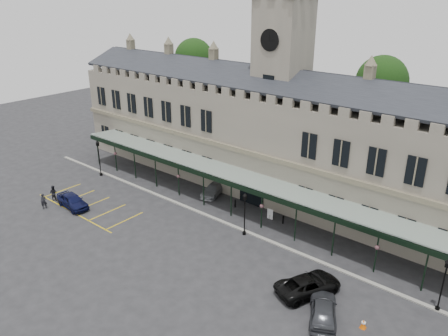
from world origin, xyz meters
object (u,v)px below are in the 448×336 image
Objects in this scene: car_van at (308,285)px; car_right_a at (323,310)px; person_a at (44,201)px; lamp_post_left at (99,155)px; car_left_a at (72,201)px; person_b at (53,193)px; clock_tower at (281,83)px; sign_board at (270,214)px; lamp_post_mid at (245,210)px; station_building at (278,140)px; car_taxi at (213,190)px; traffic_cone at (363,324)px; lamp_post_right at (444,281)px.

car_right_a reaches higher than car_van.
car_right_a is 2.72× the size of person_a.
car_left_a is at bearing -54.96° from lamp_post_left.
lamp_post_left is 2.65× the size of person_b.
clock_tower is 14.67m from sign_board.
car_left_a is (-18.65, -12.01, 0.23)m from sign_board.
lamp_post_left is 0.89× the size of car_van.
car_van is (9.51, -3.94, -1.96)m from lamp_post_mid.
station_building is 23.37m from lamp_post_left.
car_taxi is 19.26m from person_a.
lamp_post_left is 8.39m from person_b.
person_a is at bearing -171.97° from traffic_cone.
lamp_post_mid is 0.97× the size of car_left_a.
car_taxi is 18.65m from person_b.
clock_tower reaches higher than traffic_cone.
person_a reaches higher than sign_board.
clock_tower reaches higher than lamp_post_left.
traffic_cone is (18.11, -15.92, -12.75)m from clock_tower.
traffic_cone is at bearing 174.07° from car_right_a.
clock_tower reaches higher than car_taxi.
clock_tower is at bearing 154.23° from lamp_post_right.
lamp_post_right is (18.22, 0.53, 0.04)m from lamp_post_mid.
lamp_post_left is 6.66× the size of traffic_cone.
station_building reaches higher than lamp_post_mid.
traffic_cone is (38.38, -4.76, -2.56)m from lamp_post_left.
lamp_post_right is 27.17m from car_taxi.
station_building is 27.57m from person_a.
car_taxi is (-8.49, 5.01, -2.08)m from lamp_post_mid.
traffic_cone is 0.40× the size of person_b.
car_taxi is at bearing 149.45° from lamp_post_mid.
station_building is 13.05× the size of lamp_post_mid.
lamp_post_mid is 23.00m from person_a.
clock_tower is 23.34m from car_van.
person_b is (-36.41, -3.15, 0.57)m from traffic_cone.
person_b reaches higher than traffic_cone.
car_van is at bearing -6.50° from lamp_post_left.
car_left_a reaches higher than traffic_cone.
station_building is at bearing -161.89° from person_b.
person_b is at bearing -152.57° from sign_board.
station_building is 32.33× the size of person_b.
car_left_a is at bearing 158.67° from person_b.
person_a is 2.14m from person_b.
lamp_post_right is at bearing -72.76° from car_left_a.
clock_tower reaches higher than station_building.
station_building is 50.84× the size of sign_board.
car_van is at bearing -152.83° from lamp_post_right.
clock_tower is 13.82× the size of person_a.
person_b is (-18.30, -19.07, -12.18)m from clock_tower.
station_building is at bearing 28.63° from lamp_post_left.
clock_tower is at bearing -34.12° from car_left_a.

